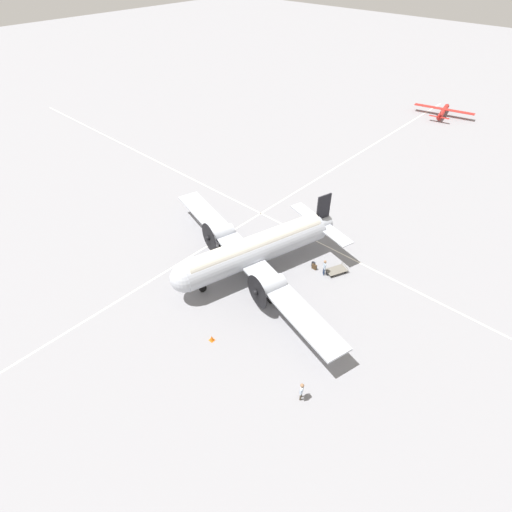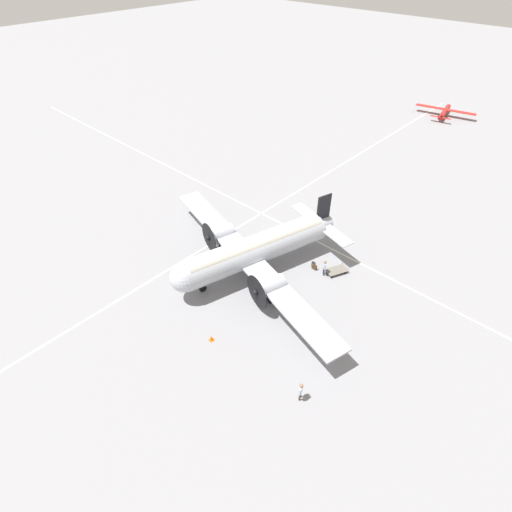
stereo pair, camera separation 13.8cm
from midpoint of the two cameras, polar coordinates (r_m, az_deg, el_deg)
The scene contains 11 objects.
ground_plane at distance 39.63m, azimuth -0.10°, elevation -1.94°, with size 300.00×300.00×0.00m, color gray.
apron_line_eastwest at distance 44.45m, azimuth 6.76°, elevation 3.02°, with size 120.00×0.16×0.01m.
apron_line_northsouth at distance 43.22m, azimuth -6.36°, elevation 1.85°, with size 0.16×120.00×0.01m.
airliner_main at distance 37.79m, azimuth -0.69°, elevation 0.75°, with size 26.45×17.81×5.99m.
crew_foreground at distance 29.79m, azimuth 6.40°, elevation -18.47°, with size 0.34×0.57×1.77m.
passenger_boarding at distance 38.96m, azimuth 9.67°, elevation -1.41°, with size 0.46×0.44×1.75m.
suitcase_near_door at distance 40.20m, azimuth 8.10°, elevation -1.18°, with size 0.35×0.17×0.61m.
suitcase_upright_spare at distance 39.93m, azimuth 8.22°, elevation -1.53°, with size 0.50×0.19×0.59m.
baggage_cart at distance 39.92m, azimuth 11.33°, elevation -1.99°, with size 1.87×2.30×0.56m.
light_aircraft_distant at distance 83.18m, azimuth 25.15°, elevation 18.23°, with size 10.30×7.77×1.98m.
traffic_cone at distance 33.56m, azimuth -6.47°, elevation -11.60°, with size 0.41×0.41×0.53m.
Camera 1 is at (-20.04, 21.94, 26.22)m, focal length 28.00 mm.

